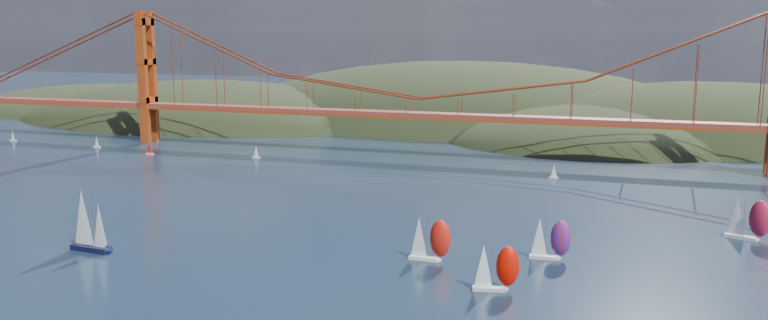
{
  "coord_description": "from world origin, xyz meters",
  "views": [
    {
      "loc": [
        74.6,
        -89.46,
        47.55
      ],
      "look_at": [
        15.26,
        90.0,
        14.45
      ],
      "focal_mm": 35.0,
      "sensor_mm": 36.0,
      "label": 1
    }
  ],
  "objects": [
    {
      "name": "distant_boat_3",
      "position": [
        -57.28,
        157.14,
        2.41
      ],
      "size": [
        3.0,
        2.0,
        4.7
      ],
      "color": "silver",
      "rests_on": "ground"
    },
    {
      "name": "distant_boat_8",
      "position": [
        52.34,
        152.75,
        2.41
      ],
      "size": [
        3.0,
        2.0,
        4.7
      ],
      "color": "silver",
      "rests_on": "ground"
    },
    {
      "name": "racer_rwb",
      "position": [
        60.07,
        64.51,
        4.58
      ],
      "size": [
        8.46,
        3.5,
        9.68
      ],
      "rotation": [
        0.0,
        0.0,
        0.05
      ],
      "color": "silver",
      "rests_on": "ground"
    },
    {
      "name": "distant_boat_1",
      "position": [
        -131.07,
        159.58,
        2.41
      ],
      "size": [
        3.0,
        2.0,
        4.7
      ],
      "color": "silver",
      "rests_on": "ground"
    },
    {
      "name": "distant_boat_0",
      "position": [
        -177.13,
        162.75,
        2.41
      ],
      "size": [
        3.0,
        2.0,
        4.7
      ],
      "color": "silver",
      "rests_on": "ground"
    },
    {
      "name": "sloop_navy",
      "position": [
        -35.58,
        39.45,
        6.6
      ],
      "size": [
        9.8,
        5.78,
        14.95
      ],
      "rotation": [
        0.0,
        0.0,
        -0.08
      ],
      "color": "black",
      "rests_on": "ground"
    },
    {
      "name": "distant_boat_2",
      "position": [
        -100.43,
        152.05,
        2.41
      ],
      "size": [
        3.0,
        2.0,
        4.7
      ],
      "color": "silver",
      "rests_on": "ground"
    },
    {
      "name": "racer_1",
      "position": [
        52.63,
        41.84,
        4.6
      ],
      "size": [
        8.68,
        4.75,
        9.73
      ],
      "rotation": [
        0.0,
        0.0,
        0.23
      ],
      "color": "silver",
      "rests_on": "ground"
    },
    {
      "name": "headlands",
      "position": [
        44.95,
        278.29,
        -12.46
      ],
      "size": [
        725.0,
        225.0,
        96.0
      ],
      "color": "black",
      "rests_on": "ground"
    },
    {
      "name": "bridge",
      "position": [
        -1.75,
        180.0,
        32.23
      ],
      "size": [
        552.0,
        12.0,
        55.0
      ],
      "color": "maroon",
      "rests_on": "ground"
    },
    {
      "name": "racer_3",
      "position": [
        101.43,
        93.8,
        5.16
      ],
      "size": [
        9.77,
        6.11,
        10.92
      ],
      "rotation": [
        0.0,
        0.0,
        -0.32
      ],
      "color": "silver",
      "rests_on": "ground"
    },
    {
      "name": "racer_0",
      "position": [
        36.42,
        55.74,
        4.8
      ],
      "size": [
        8.83,
        3.58,
        10.17
      ],
      "rotation": [
        0.0,
        0.0,
        -0.02
      ],
      "color": "white",
      "rests_on": "ground"
    }
  ]
}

